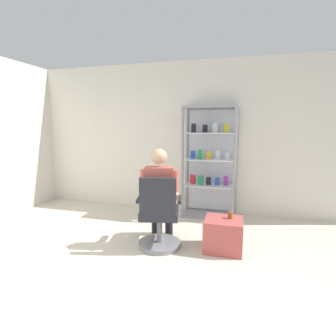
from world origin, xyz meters
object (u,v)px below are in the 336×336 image
Objects in this scene: seated_shopkeeper at (160,192)px; display_cabinet_main at (209,161)px; tea_glass at (230,215)px; office_chair at (159,219)px; storage_crate at (223,235)px.

display_cabinet_main is at bearing 70.22° from seated_shopkeeper.
office_chair is at bearing -165.59° from tea_glass.
storage_crate is at bearing 12.25° from office_chair.
display_cabinet_main is 1.57m from storage_crate.
office_chair reaches higher than storage_crate.
seated_shopkeeper reaches higher than office_chair.
tea_glass is at bearing 14.41° from office_chair.
display_cabinet_main is 4.01× the size of storage_crate.
storage_crate is at bearing 0.96° from seated_shopkeeper.
office_chair is 0.36m from seated_shopkeeper.
storage_crate is at bearing -75.16° from display_cabinet_main.
seated_shopkeeper is at bearing -175.93° from tea_glass.
seated_shopkeeper is 15.35× the size of tea_glass.
office_chair is at bearing -78.00° from seated_shopkeeper.
seated_shopkeeper is (-0.03, 0.16, 0.32)m from office_chair.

